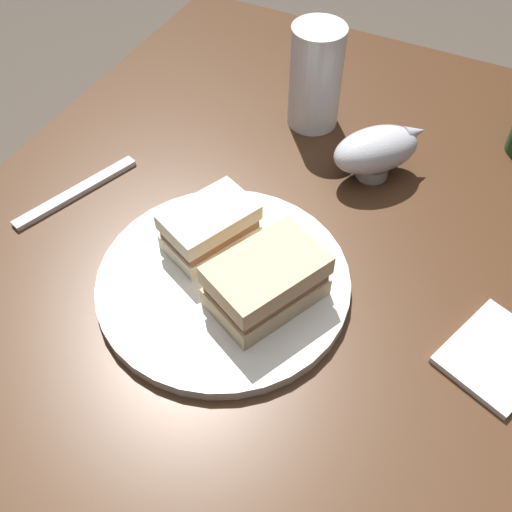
% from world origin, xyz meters
% --- Properties ---
extents(ground_plane, '(6.00, 6.00, 0.00)m').
position_xyz_m(ground_plane, '(0.00, 0.00, 0.00)').
color(ground_plane, '#4C4238').
extents(dining_table, '(1.06, 0.85, 0.76)m').
position_xyz_m(dining_table, '(0.00, 0.00, 0.38)').
color(dining_table, '#422816').
rests_on(dining_table, ground).
extents(plate, '(0.29, 0.29, 0.01)m').
position_xyz_m(plate, '(-0.07, 0.05, 0.77)').
color(plate, silver).
rests_on(plate, dining_table).
extents(sandwich_half_left, '(0.14, 0.12, 0.06)m').
position_xyz_m(sandwich_half_left, '(-0.07, -0.01, 0.80)').
color(sandwich_half_left, '#CCB284').
rests_on(sandwich_half_left, plate).
extents(sandwich_half_right, '(0.12, 0.10, 0.05)m').
position_xyz_m(sandwich_half_right, '(-0.03, 0.09, 0.80)').
color(sandwich_half_right, beige).
rests_on(sandwich_half_right, plate).
extents(potato_wedge_front, '(0.04, 0.04, 0.02)m').
position_xyz_m(potato_wedge_front, '(-0.03, 0.04, 0.78)').
color(potato_wedge_front, '#AD702D').
rests_on(potato_wedge_front, plate).
extents(potato_wedge_middle, '(0.05, 0.04, 0.02)m').
position_xyz_m(potato_wedge_middle, '(-0.03, 0.05, 0.78)').
color(potato_wedge_middle, gold).
rests_on(potato_wedge_middle, plate).
extents(potato_wedge_back, '(0.04, 0.04, 0.02)m').
position_xyz_m(potato_wedge_back, '(-0.03, 0.02, 0.78)').
color(potato_wedge_back, '#B77F33').
rests_on(potato_wedge_back, plate).
extents(pint_glass, '(0.07, 0.07, 0.15)m').
position_xyz_m(pint_glass, '(0.26, 0.08, 0.82)').
color(pint_glass, white).
rests_on(pint_glass, dining_table).
extents(gravy_boat, '(0.13, 0.13, 0.07)m').
position_xyz_m(gravy_boat, '(0.19, -0.04, 0.80)').
color(gravy_boat, '#B7B7BC').
rests_on(gravy_boat, dining_table).
extents(napkin, '(0.13, 0.12, 0.01)m').
position_xyz_m(napkin, '(-0.02, -0.25, 0.76)').
color(napkin, white).
rests_on(napkin, dining_table).
extents(fork, '(0.18, 0.08, 0.01)m').
position_xyz_m(fork, '(-0.02, 0.29, 0.76)').
color(fork, silver).
rests_on(fork, dining_table).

